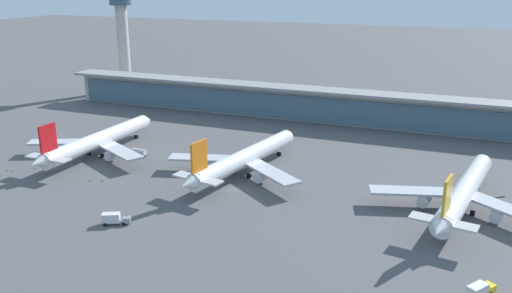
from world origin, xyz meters
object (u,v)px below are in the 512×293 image
Objects in this scene: safety_cone_alpha at (7,170)px; service_truck_by_tail_yellow at (480,290)px; service_truck_near_nose_grey at (488,200)px; safety_cone_echo at (90,180)px; control_tower at (122,32)px; airliner_centre_stand at (244,159)px; airliner_left_stand at (97,141)px; airliner_right_stand at (464,192)px; service_truck_mid_apron_red at (137,152)px; service_truck_under_wing_grey at (114,218)px; safety_cone_bravo at (12,171)px; safety_cone_charlie at (35,168)px; safety_cone_delta at (102,180)px.

service_truck_by_tail_yellow is at bearing -8.44° from safety_cone_alpha.
safety_cone_echo is (-118.39, -29.12, -0.49)m from service_truck_near_nose_grey.
control_tower reaches higher than service_truck_near_nose_grey.
control_tower is (-116.37, 102.21, 27.32)m from airliner_centre_stand.
airliner_right_stand is at bearing -1.39° from airliner_left_stand.
service_truck_mid_apron_red is at bearing 176.04° from airliner_centre_stand.
safety_cone_echo is (32.20, 2.28, 0.00)m from safety_cone_alpha.
control_tower reaches higher than airliner_centre_stand.
control_tower is at bearing 120.05° from safety_cone_echo.
service_truck_mid_apron_red is 127.28m from service_truck_by_tail_yellow.
service_truck_under_wing_grey is 10.79× the size of safety_cone_bravo.
service_truck_by_tail_yellow is (72.84, -48.34, -3.79)m from airliner_centre_stand.
safety_cone_alpha is 8.68m from safety_cone_charlie.
service_truck_under_wing_grey is at bearing -150.37° from service_truck_near_nose_grey.
safety_cone_bravo is at bearing -135.63° from service_truck_mid_apron_red.
service_truck_mid_apron_red is at bearing 176.35° from airliner_right_stand.
airliner_centre_stand is at bearing 146.43° from service_truck_by_tail_yellow.
service_truck_by_tail_yellow is at bearing -12.89° from safety_cone_delta.
service_truck_near_nose_grey is at bearing 87.61° from service_truck_by_tail_yellow.
airliner_centre_stand is at bearing -3.96° from service_truck_mid_apron_red.
service_truck_by_tail_yellow is at bearing -92.39° from service_truck_near_nose_grey.
safety_cone_alpha and safety_cone_echo have the same top height.
airliner_right_stand reaches higher than safety_cone_alpha.
airliner_left_stand is 1.00× the size of airliner_right_stand.
control_tower is 139.21m from safety_cone_bravo.
airliner_right_stand is 109.35m from safety_cone_delta.
service_truck_near_nose_grey is at bearing 52.73° from airliner_right_stand.
safety_cone_echo is at bearing 4.03° from safety_cone_bravo.
service_truck_mid_apron_red is 12.48× the size of safety_cone_echo.
service_truck_by_tail_yellow is 143.95m from safety_cone_charlie.
service_truck_mid_apron_red is 27.10m from safety_cone_echo.
airliner_left_stand is 57.49m from airliner_centre_stand.
safety_cone_delta is at bearing 167.11° from service_truck_by_tail_yellow.
airliner_left_stand is 93.32× the size of safety_cone_echo.
control_tower is at bearing 138.71° from airliner_centre_stand.
safety_cone_charlie is at bearing 169.13° from service_truck_by_tail_yellow.
service_truck_under_wing_grey is at bearing -20.58° from safety_cone_bravo.
service_truck_under_wing_grey is at bearing -56.42° from control_tower.
service_truck_under_wing_grey and service_truck_by_tail_yellow have the same top height.
airliner_left_stand reaches higher than service_truck_mid_apron_red.
safety_cone_delta is at bearing -150.24° from airliner_centre_stand.
safety_cone_delta is (4.05, -25.64, -1.39)m from service_truck_mid_apron_red.
safety_cone_echo is (-111.40, -19.93, -5.16)m from airliner_right_stand.
safety_cone_echo is at bearing -150.97° from airliner_centre_stand.
safety_cone_charlie is at bearing 36.27° from safety_cone_alpha.
airliner_left_stand is 138.69m from service_truck_by_tail_yellow.
airliner_right_stand reaches higher than safety_cone_echo.
safety_cone_delta is (76.80, -124.84, -32.48)m from control_tower.
safety_cone_bravo and safety_cone_echo have the same top height.
airliner_right_stand is at bearing 26.91° from service_truck_under_wing_grey.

